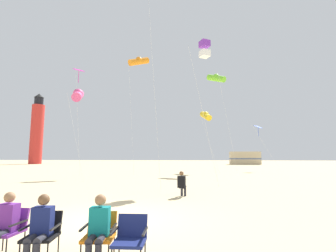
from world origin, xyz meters
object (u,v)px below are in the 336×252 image
at_px(camp_chair_orange, 100,231).
at_px(kite_diamond_blue, 259,128).
at_px(kite_tube_rainbow, 78,95).
at_px(lighthouse_distant, 37,131).
at_px(kite_flyer_standing, 182,183).
at_px(kite_diamond_magenta, 79,74).
at_px(kite_box_violet, 205,49).
at_px(kite_tube_gold, 206,116).
at_px(rv_van_tan, 245,158).
at_px(spectator_purple_chair, 5,222).
at_px(spectator_black_chair, 40,227).
at_px(spectator_orange_chair, 98,227).
at_px(camp_chair_purple, 10,227).
at_px(camp_chair_navy, 131,235).
at_px(kite_tube_lime, 216,78).
at_px(kite_tube_orange, 139,61).
at_px(camp_chair_black, 43,231).

distance_m(camp_chair_orange, kite_diamond_blue, 30.07).
bearing_deg(kite_tube_rainbow, lighthouse_distant, 127.31).
distance_m(kite_flyer_standing, kite_diamond_magenta, 15.95).
bearing_deg(kite_box_violet, kite_tube_gold, 87.04).
bearing_deg(rv_van_tan, spectator_purple_chair, -106.29).
bearing_deg(spectator_black_chair, rv_van_tan, 66.68).
bearing_deg(kite_box_violet, kite_tube_rainbow, 170.23).
bearing_deg(spectator_orange_chair, camp_chair_purple, 166.04).
bearing_deg(spectator_black_chair, camp_chair_navy, -6.36).
distance_m(kite_tube_lime, lighthouse_distant, 47.67).
bearing_deg(kite_flyer_standing, kite_diamond_blue, -101.49).
distance_m(kite_tube_gold, rv_van_tan, 28.58).
relative_size(lighthouse_distant, rv_van_tan, 2.61).
distance_m(kite_flyer_standing, kite_tube_gold, 18.92).
bearing_deg(kite_tube_orange, kite_box_violet, -54.75).
bearing_deg(kite_tube_orange, lighthouse_distant, 137.11).
relative_size(spectator_orange_chair, kite_tube_gold, 0.16).
distance_m(spectator_purple_chair, kite_flyer_standing, 7.67).
bearing_deg(lighthouse_distant, spectator_black_chair, -55.88).
relative_size(spectator_purple_chair, kite_diamond_magenta, 0.12).
xyz_separation_m(kite_tube_orange, lighthouse_distant, (-30.85, 28.65, -4.51)).
distance_m(camp_chair_orange, kite_tube_gold, 25.80).
bearing_deg(camp_chair_orange, camp_chair_purple, 170.19).
height_order(spectator_purple_chair, kite_diamond_magenta, kite_diamond_magenta).
relative_size(camp_chair_navy, kite_tube_lime, 0.07).
distance_m(kite_tube_gold, kite_box_violet, 13.28).
height_order(camp_chair_black, kite_box_violet, kite_box_violet).
height_order(spectator_orange_chair, kite_tube_gold, kite_tube_gold).
xyz_separation_m(camp_chair_purple, camp_chair_black, (0.81, -0.20, 0.00)).
distance_m(camp_chair_purple, kite_box_violet, 15.19).
xyz_separation_m(spectator_black_chair, kite_tube_orange, (-3.22, 21.63, 11.73)).
bearing_deg(kite_tube_gold, kite_flyer_standing, -96.62).
xyz_separation_m(spectator_black_chair, camp_chair_navy, (1.62, 0.05, -0.11)).
bearing_deg(lighthouse_distant, camp_chair_navy, -54.61).
relative_size(kite_tube_orange, rv_van_tan, 2.02).
distance_m(kite_diamond_blue, kite_tube_orange, 17.18).
bearing_deg(camp_chair_black, kite_tube_orange, 90.29).
bearing_deg(camp_chair_purple, kite_tube_gold, 80.08).
height_order(camp_chair_orange, kite_tube_gold, kite_tube_gold).
height_order(camp_chair_orange, kite_tube_rainbow, kite_tube_rainbow).
distance_m(spectator_black_chair, kite_box_violet, 15.17).
bearing_deg(camp_chair_black, kite_flyer_standing, 64.73).
distance_m(camp_chair_purple, lighthouse_distant, 60.44).
bearing_deg(kite_box_violet, kite_diamond_blue, 64.96).
xyz_separation_m(spectator_purple_chair, lighthouse_distant, (-33.23, 50.09, 7.22)).
relative_size(kite_tube_gold, kite_diamond_blue, 1.27).
xyz_separation_m(kite_flyer_standing, kite_box_violet, (1.39, 4.79, 8.52)).
bearing_deg(spectator_purple_chair, spectator_orange_chair, -1.84).
xyz_separation_m(camp_chair_black, lighthouse_distant, (-34.05, 50.15, 7.34)).
height_order(camp_chair_purple, spectator_purple_chair, spectator_purple_chair).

